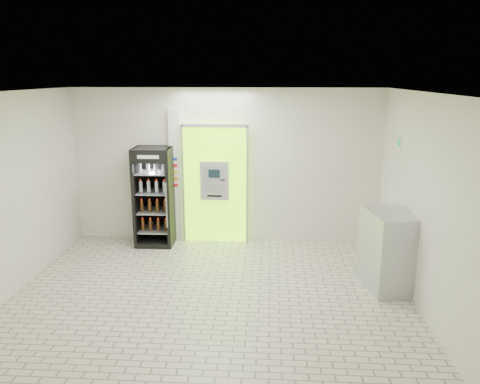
{
  "coord_description": "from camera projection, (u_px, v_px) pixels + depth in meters",
  "views": [
    {
      "loc": [
        0.86,
        -6.41,
        3.23
      ],
      "look_at": [
        0.36,
        1.2,
        1.31
      ],
      "focal_mm": 35.0,
      "sensor_mm": 36.0,
      "label": 1
    }
  ],
  "objects": [
    {
      "name": "atm_assembly",
      "position": [
        215.0,
        183.0,
        9.11
      ],
      "size": [
        1.3,
        0.24,
        2.33
      ],
      "color": "#82E606",
      "rests_on": "ground"
    },
    {
      "name": "exit_sign",
      "position": [
        400.0,
        144.0,
        7.7
      ],
      "size": [
        0.02,
        0.22,
        0.26
      ],
      "color": "white",
      "rests_on": "room_shell"
    },
    {
      "name": "pillar",
      "position": [
        176.0,
        176.0,
        9.16
      ],
      "size": [
        0.22,
        0.11,
        2.6
      ],
      "color": "silver",
      "rests_on": "ground"
    },
    {
      "name": "room_shell",
      "position": [
        209.0,
        176.0,
        6.6
      ],
      "size": [
        6.0,
        6.0,
        6.0
      ],
      "color": "silver",
      "rests_on": "ground"
    },
    {
      "name": "ground",
      "position": [
        211.0,
        295.0,
        7.05
      ],
      "size": [
        6.0,
        6.0,
        0.0
      ],
      "primitive_type": "plane",
      "color": "beige",
      "rests_on": "ground"
    },
    {
      "name": "beverage_cooler",
      "position": [
        155.0,
        198.0,
        9.02
      ],
      "size": [
        0.72,
        0.69,
        1.9
      ],
      "rotation": [
        0.0,
        0.0,
        0.02
      ],
      "color": "black",
      "rests_on": "ground"
    },
    {
      "name": "steel_cabinet",
      "position": [
        388.0,
        251.0,
        7.16
      ],
      "size": [
        0.77,
        1.01,
        1.23
      ],
      "rotation": [
        0.0,
        0.0,
        0.18
      ],
      "color": "#ABAEB3",
      "rests_on": "ground"
    }
  ]
}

